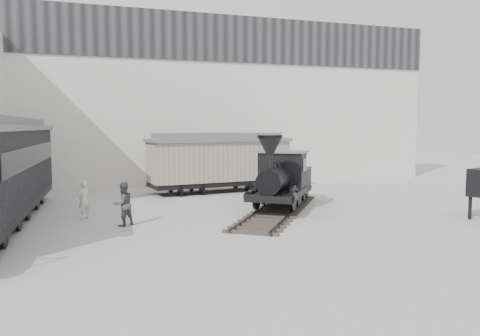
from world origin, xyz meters
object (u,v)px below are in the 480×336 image
object	(u,v)px
locomotive	(281,183)
boxcar	(219,161)
visitor_a	(84,200)
visitor_b	(123,204)

from	to	relation	value
locomotive	boxcar	world-z (taller)	boxcar
boxcar	visitor_a	xyz separation A→B (m)	(-7.49, -6.27, -1.01)
locomotive	visitor_a	bearing A→B (deg)	-148.20
locomotive	boxcar	bearing A→B (deg)	133.87
boxcar	locomotive	bearing A→B (deg)	-88.44
visitor_a	visitor_b	world-z (taller)	visitor_b
boxcar	visitor_b	distance (m)	10.19
boxcar	visitor_a	size ratio (longest dim) A/B	5.46
locomotive	visitor_b	distance (m)	7.31
visitor_a	visitor_b	distance (m)	2.39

